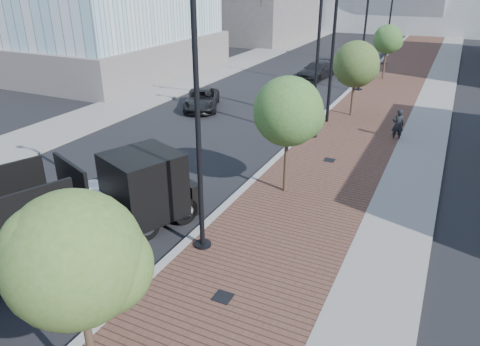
% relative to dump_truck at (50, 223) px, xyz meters
% --- Properties ---
extents(sidewalk, '(7.00, 140.00, 0.12)m').
position_rel_dump_truck_xyz_m(sidewalk, '(6.79, 32.51, -1.24)').
color(sidewalk, '#4C2D23').
rests_on(sidewalk, ground).
extents(concrete_strip, '(2.40, 140.00, 0.13)m').
position_rel_dump_truck_xyz_m(concrete_strip, '(9.49, 32.51, -1.24)').
color(concrete_strip, slate).
rests_on(concrete_strip, ground).
extents(curb, '(0.30, 140.00, 0.14)m').
position_rel_dump_truck_xyz_m(curb, '(3.29, 32.51, -1.23)').
color(curb, gray).
rests_on(curb, ground).
extents(west_sidewalk, '(4.00, 140.00, 0.12)m').
position_rel_dump_truck_xyz_m(west_sidewalk, '(-9.71, 32.51, -1.24)').
color(west_sidewalk, slate).
rests_on(west_sidewalk, ground).
extents(dump_truck, '(7.00, 13.18, 3.09)m').
position_rel_dump_truck_xyz_m(dump_truck, '(0.00, 0.00, 0.00)').
color(dump_truck, black).
rests_on(dump_truck, ground).
extents(white_sedan, '(1.76, 4.00, 1.28)m').
position_rel_dump_truck_xyz_m(white_sedan, '(-0.54, 2.16, -0.66)').
color(white_sedan, white).
rests_on(white_sedan, ground).
extents(dark_car_mid, '(3.81, 5.05, 1.27)m').
position_rel_dump_truck_xyz_m(dark_car_mid, '(-4.56, 17.01, -0.67)').
color(dark_car_mid, black).
rests_on(dark_car_mid, ground).
extents(dark_car_far, '(2.55, 5.01, 1.39)m').
position_rel_dump_truck_xyz_m(dark_car_far, '(-0.40, 29.53, -0.61)').
color(dark_car_far, black).
rests_on(dark_car_far, ground).
extents(pedestrian, '(0.74, 0.61, 1.74)m').
position_rel_dump_truck_xyz_m(pedestrian, '(8.12, 16.17, -0.44)').
color(pedestrian, black).
rests_on(pedestrian, ground).
extents(streetlight_1, '(1.44, 0.56, 9.21)m').
position_rel_dump_truck_xyz_m(streetlight_1, '(3.78, 2.51, 3.04)').
color(streetlight_1, black).
rests_on(streetlight_1, ground).
extents(streetlight_2, '(1.72, 0.56, 9.28)m').
position_rel_dump_truck_xyz_m(streetlight_2, '(3.89, 14.51, 3.52)').
color(streetlight_2, black).
rests_on(streetlight_2, ground).
extents(streetlight_3, '(1.44, 0.56, 9.21)m').
position_rel_dump_truck_xyz_m(streetlight_3, '(3.78, 26.51, 3.04)').
color(streetlight_3, black).
rests_on(streetlight_3, ground).
extents(streetlight_4, '(1.72, 0.56, 9.28)m').
position_rel_dump_truck_xyz_m(streetlight_4, '(3.89, 38.51, 3.52)').
color(streetlight_4, black).
rests_on(streetlight_4, ground).
extents(traffic_mast, '(5.09, 0.20, 8.00)m').
position_rel_dump_truck_xyz_m(traffic_mast, '(2.99, 17.51, 3.68)').
color(traffic_mast, black).
rests_on(traffic_mast, ground).
extents(tree_0, '(2.53, 2.50, 4.94)m').
position_rel_dump_truck_xyz_m(tree_0, '(4.94, -3.47, 2.37)').
color(tree_0, '#382619').
rests_on(tree_0, ground).
extents(tree_1, '(2.70, 2.70, 4.84)m').
position_rel_dump_truck_xyz_m(tree_1, '(4.94, 7.53, 2.17)').
color(tree_1, '#382619').
rests_on(tree_1, ground).
extents(tree_2, '(2.80, 2.80, 4.70)m').
position_rel_dump_truck_xyz_m(tree_2, '(4.94, 19.53, 1.98)').
color(tree_2, '#382619').
rests_on(tree_2, ground).
extents(tree_3, '(2.40, 2.35, 4.55)m').
position_rel_dump_truck_xyz_m(tree_3, '(4.94, 31.53, 2.05)').
color(tree_3, '#382619').
rests_on(tree_3, ground).
extents(tower_podium, '(19.00, 19.00, 3.00)m').
position_rel_dump_truck_xyz_m(tower_podium, '(-20.71, 24.51, 0.20)').
color(tower_podium, slate).
rests_on(tower_podium, ground).
extents(commercial_block_nw, '(14.00, 20.00, 10.00)m').
position_rel_dump_truck_xyz_m(commercial_block_nw, '(-16.71, 52.51, 3.70)').
color(commercial_block_nw, '#605957').
rests_on(commercial_block_nw, ground).
extents(utility_cover_1, '(0.50, 0.50, 0.02)m').
position_rel_dump_truck_xyz_m(utility_cover_1, '(5.69, 0.51, -1.17)').
color(utility_cover_1, black).
rests_on(utility_cover_1, sidewalk).
extents(utility_cover_2, '(0.50, 0.50, 0.02)m').
position_rel_dump_truck_xyz_m(utility_cover_2, '(5.69, 11.51, -1.17)').
color(utility_cover_2, black).
rests_on(utility_cover_2, sidewalk).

